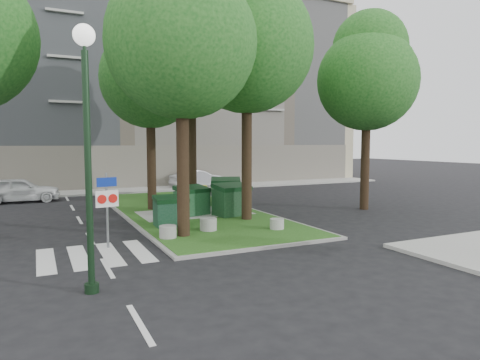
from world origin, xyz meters
TOP-DOWN VIEW (x-y plane):
  - ground at (0.00, 0.00)m, footprint 120.00×120.00m
  - median_island at (0.50, 8.00)m, footprint 6.00×16.00m
  - median_kerb at (0.50, 8.00)m, footprint 6.30×16.30m
  - building_sidewalk at (0.00, 18.50)m, footprint 42.00×3.00m
  - zebra_crossing at (-3.75, 1.50)m, footprint 5.00×3.00m
  - apartment_building at (0.00, 26.00)m, footprint 41.00×12.00m
  - tree_median_near_left at (-1.41, 2.56)m, footprint 5.20×5.20m
  - tree_median_near_right at (2.09, 4.56)m, footprint 5.60×5.60m
  - tree_median_mid at (-0.91, 9.06)m, footprint 4.80×4.80m
  - tree_median_far at (2.29, 12.06)m, footprint 5.80×5.80m
  - tree_street_right at (9.09, 5.06)m, footprint 5.00×5.00m
  - dumpster_a at (-1.38, 4.46)m, footprint 1.33×0.94m
  - dumpster_b at (0.22, 6.52)m, footprint 1.70×1.41m
  - dumpster_c at (1.82, 5.67)m, footprint 1.76×1.39m
  - dumpster_d at (3.00, 9.02)m, footprint 1.85×1.61m
  - bollard_left at (-2.10, 2.41)m, footprint 0.59×0.59m
  - bollard_right at (2.10, 2.10)m, footprint 0.54×0.54m
  - bollard_mid at (-0.37, 2.99)m, footprint 0.64×0.64m
  - litter_bin at (3.20, 12.82)m, footprint 0.38×0.38m
  - street_lamp at (-5.11, -1.83)m, footprint 0.48×0.48m
  - traffic_sign_pole at (-4.13, 2.31)m, footprint 0.73×0.15m
  - car_white at (-7.03, 15.50)m, footprint 4.26×1.73m
  - car_silver at (4.92, 18.66)m, footprint 4.28×1.88m

SIDE VIEW (x-z plane):
  - ground at x=0.00m, z-range 0.00..0.00m
  - zebra_crossing at x=-3.75m, z-range 0.00..0.01m
  - median_kerb at x=0.50m, z-range 0.00..0.10m
  - median_island at x=0.50m, z-range 0.00..0.12m
  - building_sidewalk at x=0.00m, z-range 0.00..0.12m
  - bollard_right at x=2.10m, z-range 0.12..0.51m
  - bollard_left at x=-2.10m, z-range 0.12..0.54m
  - bollard_mid at x=-0.37m, z-range 0.12..0.58m
  - litter_bin at x=3.20m, z-range 0.12..0.78m
  - car_silver at x=4.92m, z-range 0.00..1.37m
  - dumpster_a at x=-1.38m, z-range 0.10..1.31m
  - car_white at x=-7.03m, z-range 0.00..1.45m
  - dumpster_b at x=0.22m, z-range 0.09..1.45m
  - dumpster_d at x=3.00m, z-range 0.09..1.53m
  - dumpster_c at x=1.82m, z-range 0.09..1.56m
  - traffic_sign_pole at x=-4.13m, z-range 0.35..2.79m
  - street_lamp at x=-5.11m, z-range 0.77..6.74m
  - tree_median_mid at x=-0.91m, z-range 1.98..11.97m
  - tree_street_right at x=9.09m, z-range 1.95..12.02m
  - tree_median_near_left at x=-1.41m, z-range 2.05..12.58m
  - tree_median_near_right at x=2.09m, z-range 2.26..13.72m
  - apartment_building at x=0.00m, z-range 0.00..16.00m
  - tree_median_far at x=2.29m, z-range 2.36..14.28m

